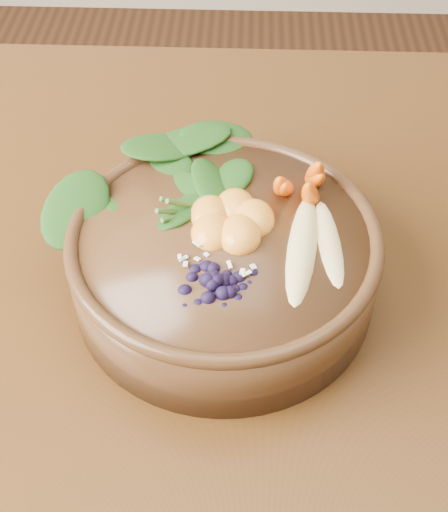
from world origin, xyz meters
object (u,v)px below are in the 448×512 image
(stoneware_bowl, at_px, (224,264))
(carrot_cluster, at_px, (296,155))
(kale_heap, at_px, (191,168))
(mandarin_cluster, at_px, (230,209))
(blueberry_pile, at_px, (213,268))
(banana_halves, at_px, (317,234))

(stoneware_bowl, height_order, carrot_cluster, carrot_cluster)
(kale_heap, xyz_separation_m, mandarin_cluster, (0.04, -0.05, -0.01))
(blueberry_pile, bearing_deg, mandarin_cluster, 80.87)
(stoneware_bowl, height_order, blueberry_pile, blueberry_pile)
(carrot_cluster, bearing_deg, banana_halves, -66.94)
(stoneware_bowl, distance_m, kale_heap, 0.09)
(carrot_cluster, distance_m, banana_halves, 0.08)
(stoneware_bowl, height_order, kale_heap, kale_heap)
(carrot_cluster, height_order, banana_halves, carrot_cluster)
(carrot_cluster, bearing_deg, stoneware_bowl, -123.69)
(stoneware_bowl, distance_m, banana_halves, 0.09)
(kale_heap, distance_m, mandarin_cluster, 0.06)
(mandarin_cluster, bearing_deg, banana_halves, -19.62)
(mandarin_cluster, relative_size, blueberry_pile, 0.69)
(carrot_cluster, xyz_separation_m, blueberry_pile, (-0.07, -0.12, -0.02))
(kale_heap, relative_size, mandarin_cluster, 2.07)
(mandarin_cluster, bearing_deg, blueberry_pile, -99.13)
(kale_heap, bearing_deg, carrot_cluster, 0.64)
(stoneware_bowl, xyz_separation_m, blueberry_pile, (-0.01, -0.06, 0.05))
(carrot_cluster, bearing_deg, blueberry_pile, -109.55)
(stoneware_bowl, bearing_deg, mandarin_cluster, 73.79)
(stoneware_bowl, relative_size, mandarin_cluster, 3.15)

